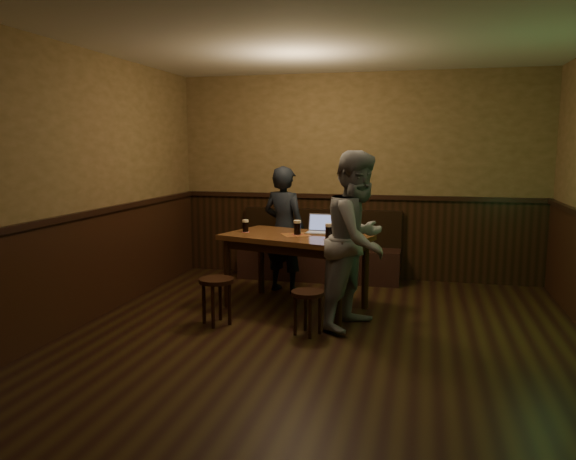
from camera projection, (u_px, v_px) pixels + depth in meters
The scene contains 12 objects.
room at pixel (321, 215), 5.05m from camera, with size 5.04×6.04×2.84m.
bench at pixel (319, 257), 7.73m from camera, with size 2.20×0.50×0.95m.
pub_table at pixel (296, 245), 6.27m from camera, with size 1.75×1.29×0.84m.
stool_left at pixel (216, 288), 5.73m from camera, with size 0.39×0.39×0.48m.
stool_right at pixel (308, 300), 5.42m from camera, with size 0.42×0.42×0.43m.
pint_left at pixel (245, 226), 6.45m from camera, with size 0.09×0.09×0.15m.
pint_mid at pixel (297, 227), 6.25m from camera, with size 0.11×0.11×0.17m.
pint_right at pixel (329, 231), 5.93m from camera, with size 0.11×0.11×0.17m.
laptop at pixel (320, 228), 6.38m from camera, with size 0.31×0.26×0.21m.
menu at pixel (338, 242), 5.76m from camera, with size 0.22×0.15×0.00m, color silver.
person_suit at pixel (284, 229), 7.00m from camera, with size 0.57×0.38×1.58m, color black.
person_grey at pixel (358, 240), 5.60m from camera, with size 0.86×0.67×1.78m, color gray.
Camera 1 is at (0.90, -4.73, 1.82)m, focal length 35.00 mm.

